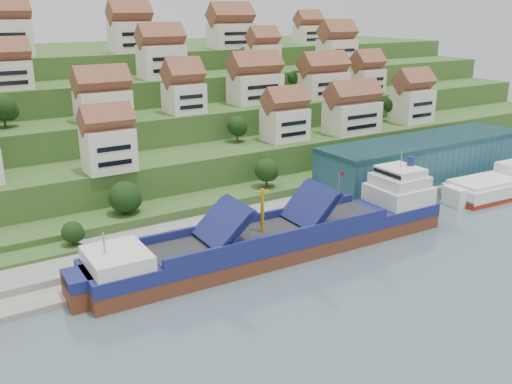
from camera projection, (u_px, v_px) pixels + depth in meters
ground at (298, 251)px, 107.64m from camera, size 300.00×300.00×0.00m
quay at (330, 205)px, 129.52m from camera, size 180.00×14.00×2.20m
hillside at (112, 113)px, 187.58m from camera, size 260.00×128.00×31.00m
hillside_village at (166, 84)px, 149.69m from camera, size 156.24×63.27×29.75m
hillside_trees at (141, 124)px, 133.92m from camera, size 145.15×62.93×31.27m
warehouse at (424, 158)px, 145.50m from camera, size 60.00×15.00×10.00m
flagpole at (339, 187)px, 122.75m from camera, size 1.28×0.16×8.00m
cargo_ship at (288, 237)px, 106.31m from camera, size 72.22×13.16×15.88m
second_ship at (498, 186)px, 138.65m from camera, size 27.57×11.43×7.86m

